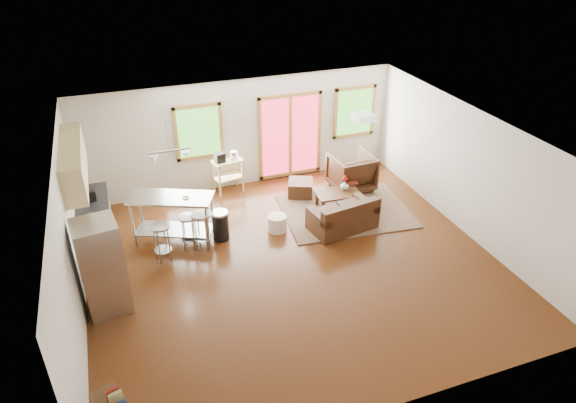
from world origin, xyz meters
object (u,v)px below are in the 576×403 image
object	(u,v)px
kitchen_cart	(227,165)
loveseat	(343,218)
island	(172,211)
refrigerator	(103,267)
ottoman	(300,188)
rug	(345,211)
coffee_table	(338,195)
armchair	(351,170)

from	to	relation	value
kitchen_cart	loveseat	bearing A→B (deg)	-52.36
island	kitchen_cart	size ratio (longest dim) A/B	1.67
refrigerator	kitchen_cart	xyz separation A→B (m)	(2.87, 3.30, -0.12)
loveseat	ottoman	xyz separation A→B (m)	(-0.31, 1.68, -0.10)
loveseat	ottoman	size ratio (longest dim) A/B	2.63
rug	refrigerator	size ratio (longest dim) A/B	1.64
loveseat	island	bearing A→B (deg)	158.52
coffee_table	kitchen_cart	size ratio (longest dim) A/B	0.98
coffee_table	kitchen_cart	distance (m)	2.67
coffee_table	refrigerator	distance (m)	5.32
armchair	island	bearing A→B (deg)	8.54
island	kitchen_cart	distance (m)	2.25
loveseat	kitchen_cart	size ratio (longest dim) A/B	1.40
ottoman	island	distance (m)	3.25
armchair	island	world-z (taller)	island
armchair	kitchen_cart	distance (m)	2.95
rug	refrigerator	bearing A→B (deg)	-163.45
island	rug	bearing A→B (deg)	-1.69
loveseat	refrigerator	bearing A→B (deg)	-178.46
coffee_table	armchair	size ratio (longest dim) A/B	1.05
ottoman	kitchen_cart	xyz separation A→B (m)	(-1.56, 0.74, 0.53)
island	kitchen_cart	world-z (taller)	kitchen_cart
loveseat	kitchen_cart	distance (m)	3.09
coffee_table	ottoman	size ratio (longest dim) A/B	1.84
rug	island	size ratio (longest dim) A/B	1.57
kitchen_cart	armchair	bearing A→B (deg)	-16.49
loveseat	ottoman	world-z (taller)	loveseat
loveseat	refrigerator	xyz separation A→B (m)	(-4.74, -0.87, 0.55)
rug	loveseat	distance (m)	0.79
armchair	refrigerator	bearing A→B (deg)	21.05
armchair	kitchen_cart	size ratio (longest dim) A/B	0.93
coffee_table	island	size ratio (longest dim) A/B	0.58
rug	ottoman	distance (m)	1.25
coffee_table	armchair	bearing A→B (deg)	46.79
refrigerator	armchair	bearing A→B (deg)	15.97
armchair	refrigerator	world-z (taller)	refrigerator
coffee_table	armchair	distance (m)	1.01
rug	armchair	size ratio (longest dim) A/B	2.83
refrigerator	island	world-z (taller)	refrigerator
ottoman	refrigerator	world-z (taller)	refrigerator
coffee_table	loveseat	bearing A→B (deg)	-106.91
loveseat	coffee_table	distance (m)	0.90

